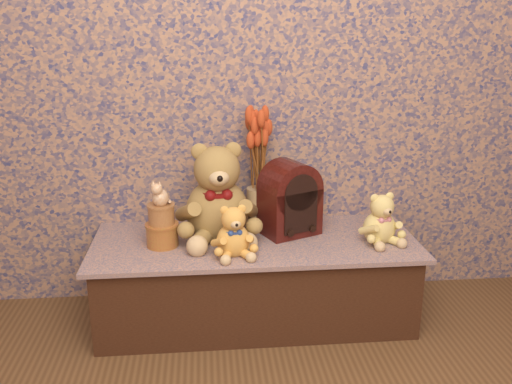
% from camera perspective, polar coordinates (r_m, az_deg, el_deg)
% --- Properties ---
extents(display_shelf, '(1.44, 0.58, 0.39)m').
position_cam_1_polar(display_shelf, '(2.57, -0.11, -8.93)').
color(display_shelf, '#394875').
rests_on(display_shelf, ground).
extents(teddy_large, '(0.40, 0.47, 0.47)m').
position_cam_1_polar(teddy_large, '(2.46, -4.04, 0.53)').
color(teddy_large, olive).
rests_on(teddy_large, display_shelf).
extents(teddy_medium, '(0.22, 0.25, 0.23)m').
position_cam_1_polar(teddy_medium, '(2.30, -2.37, -3.71)').
color(teddy_medium, gold).
rests_on(teddy_medium, display_shelf).
extents(teddy_small, '(0.24, 0.27, 0.24)m').
position_cam_1_polar(teddy_small, '(2.50, 12.62, -2.36)').
color(teddy_small, '#E4C96C').
rests_on(teddy_small, display_shelf).
extents(cathedral_radio, '(0.30, 0.26, 0.34)m').
position_cam_1_polar(cathedral_radio, '(2.52, 3.49, -0.58)').
color(cathedral_radio, black).
rests_on(cathedral_radio, display_shelf).
extents(ceramic_vase, '(0.13, 0.13, 0.19)m').
position_cam_1_polar(ceramic_vase, '(2.61, 0.31, -1.62)').
color(ceramic_vase, tan).
rests_on(ceramic_vase, display_shelf).
extents(dried_stalks, '(0.26, 0.26, 0.38)m').
position_cam_1_polar(dried_stalks, '(2.53, 0.32, 4.56)').
color(dried_stalks, '#C4431F').
rests_on(dried_stalks, ceramic_vase).
extents(biscuit_tin_lower, '(0.15, 0.15, 0.10)m').
position_cam_1_polar(biscuit_tin_lower, '(2.44, -9.59, -4.38)').
color(biscuit_tin_lower, gold).
rests_on(biscuit_tin_lower, display_shelf).
extents(biscuit_tin_upper, '(0.14, 0.14, 0.09)m').
position_cam_1_polar(biscuit_tin_upper, '(2.41, -9.70, -2.31)').
color(biscuit_tin_upper, tan).
rests_on(biscuit_tin_upper, biscuit_tin_lower).
extents(cat_figurine, '(0.11, 0.12, 0.12)m').
position_cam_1_polar(cat_figurine, '(2.38, -9.82, -0.01)').
color(cat_figurine, silver).
rests_on(cat_figurine, biscuit_tin_upper).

